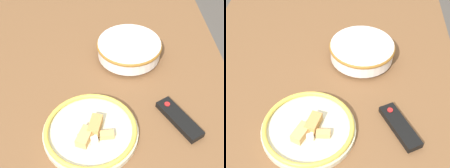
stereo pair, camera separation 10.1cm
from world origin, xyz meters
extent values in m
cube|color=brown|center=(0.00, 0.00, 0.74)|extent=(1.37, 0.95, 0.04)
cylinder|color=brown|center=(-0.61, -0.41, 0.36)|extent=(0.06, 0.06, 0.72)
cylinder|color=brown|center=(-0.61, 0.41, 0.36)|extent=(0.06, 0.06, 0.72)
cylinder|color=silver|center=(-0.19, 0.13, 0.77)|extent=(0.10, 0.10, 0.01)
cylinder|color=silver|center=(-0.19, 0.13, 0.80)|extent=(0.22, 0.22, 0.06)
cylinder|color=#B75B23|center=(-0.19, 0.13, 0.79)|extent=(0.20, 0.20, 0.05)
torus|color=#936023|center=(-0.19, 0.13, 0.82)|extent=(0.23, 0.23, 0.01)
cylinder|color=beige|center=(0.15, -0.01, 0.77)|extent=(0.28, 0.28, 0.02)
torus|color=gold|center=(0.15, -0.01, 0.78)|extent=(0.27, 0.27, 0.01)
cube|color=tan|center=(0.14, 0.00, 0.79)|extent=(0.07, 0.05, 0.03)
cube|color=tan|center=(0.18, -0.03, 0.79)|extent=(0.07, 0.05, 0.03)
cube|color=silver|center=(0.18, -0.01, 0.78)|extent=(0.04, 0.03, 0.01)
cube|color=tan|center=(0.17, 0.03, 0.79)|extent=(0.02, 0.04, 0.02)
cube|color=#B2753D|center=(0.17, -0.03, 0.79)|extent=(0.04, 0.05, 0.02)
cube|color=black|center=(0.12, 0.25, 0.77)|extent=(0.17, 0.12, 0.02)
cylinder|color=red|center=(0.07, 0.22, 0.78)|extent=(0.02, 0.02, 0.00)
camera|label=1|loc=(0.68, 0.01, 1.52)|focal=50.00mm
camera|label=2|loc=(0.68, 0.11, 1.52)|focal=50.00mm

